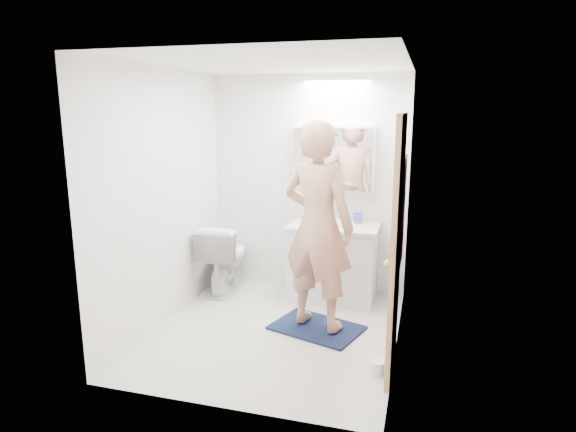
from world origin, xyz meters
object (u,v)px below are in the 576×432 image
(soap_bottle_b, at_px, (322,213))
(toothbrush_cup, at_px, (358,218))
(soap_bottle_a, at_px, (315,211))
(medicine_cabinet, at_px, (334,159))
(toilet, at_px, (225,257))
(person, at_px, (318,226))
(toilet_paper_roll, at_px, (377,367))
(vanity_cabinet, at_px, (333,264))

(soap_bottle_b, bearing_deg, toothbrush_cup, -2.87)
(soap_bottle_a, relative_size, toothbrush_cup, 1.97)
(medicine_cabinet, height_order, toothbrush_cup, medicine_cabinet)
(toilet, relative_size, toothbrush_cup, 7.08)
(person, distance_m, toilet_paper_roll, 1.31)
(medicine_cabinet, distance_m, person, 1.14)
(toilet, distance_m, toothbrush_cup, 1.54)
(toothbrush_cup, bearing_deg, toilet, -169.19)
(toilet, bearing_deg, soap_bottle_b, -167.83)
(toilet_paper_roll, bearing_deg, toilet, 143.79)
(medicine_cabinet, distance_m, toilet_paper_roll, 2.32)
(soap_bottle_b, bearing_deg, vanity_cabinet, -47.23)
(medicine_cabinet, distance_m, soap_bottle_a, 0.60)
(toothbrush_cup, bearing_deg, soap_bottle_a, -178.79)
(soap_bottle_b, xyz_separation_m, toothbrush_cup, (0.40, -0.02, -0.03))
(person, xyz_separation_m, toilet_paper_roll, (0.63, -0.65, -0.95))
(person, xyz_separation_m, toothbrush_cup, (0.23, 0.98, -0.12))
(toilet_paper_roll, bearing_deg, toothbrush_cup, 103.83)
(vanity_cabinet, bearing_deg, soap_bottle_a, 148.12)
(medicine_cabinet, bearing_deg, toilet, -164.28)
(vanity_cabinet, distance_m, soap_bottle_b, 0.57)
(soap_bottle_b, distance_m, toothbrush_cup, 0.40)
(toilet, xyz_separation_m, person, (1.21, -0.70, 0.60))
(toothbrush_cup, bearing_deg, toilet_paper_roll, -76.17)
(vanity_cabinet, distance_m, soap_bottle_a, 0.61)
(medicine_cabinet, bearing_deg, toilet_paper_roll, -67.71)
(toilet_paper_roll, bearing_deg, vanity_cabinet, 113.39)
(vanity_cabinet, height_order, medicine_cabinet, medicine_cabinet)
(soap_bottle_a, bearing_deg, medicine_cabinet, 17.68)
(medicine_cabinet, bearing_deg, toothbrush_cup, -9.92)
(vanity_cabinet, bearing_deg, person, -89.59)
(vanity_cabinet, height_order, toothbrush_cup, toothbrush_cup)
(medicine_cabinet, xyz_separation_m, toilet_paper_roll, (0.69, -1.67, -1.45))
(toilet, height_order, soap_bottle_b, soap_bottle_b)
(vanity_cabinet, xyz_separation_m, toilet, (-1.21, -0.11, 0.01))
(toilet, bearing_deg, soap_bottle_a, -168.31)
(soap_bottle_a, bearing_deg, person, -75.66)
(medicine_cabinet, bearing_deg, soap_bottle_b, -165.20)
(soap_bottle_a, distance_m, toilet_paper_roll, 2.03)
(medicine_cabinet, distance_m, toothbrush_cup, 0.69)
(medicine_cabinet, height_order, toilet_paper_roll, medicine_cabinet)
(toilet_paper_roll, bearing_deg, soap_bottle_b, 115.94)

